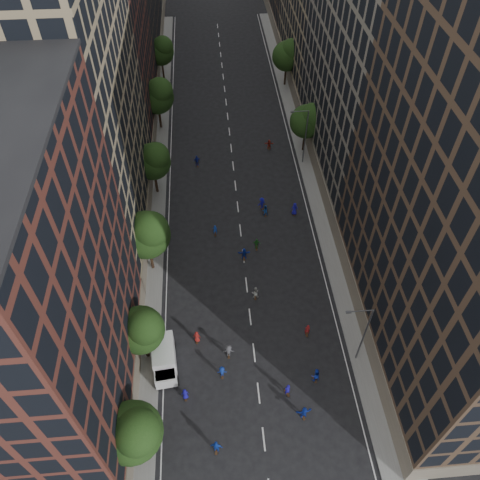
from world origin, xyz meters
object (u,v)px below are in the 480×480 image
(cargo_van, at_px, (164,359))
(skater_2, at_px, (315,375))
(streetlamp_far, at_px, (304,134))
(streetlamp_near, at_px, (363,332))
(skater_1, at_px, (287,390))
(skater_0, at_px, (185,394))

(cargo_van, height_order, skater_2, cargo_van)
(streetlamp_far, bearing_deg, cargo_van, -121.39)
(streetlamp_near, relative_size, skater_1, 5.34)
(streetlamp_far, relative_size, skater_2, 4.68)
(cargo_van, relative_size, skater_2, 2.77)
(skater_0, distance_m, skater_2, 13.11)
(cargo_van, bearing_deg, skater_2, -15.84)
(streetlamp_near, height_order, cargo_van, streetlamp_near)
(streetlamp_near, height_order, skater_0, streetlamp_near)
(streetlamp_near, distance_m, skater_2, 6.52)
(skater_1, bearing_deg, skater_0, -25.28)
(skater_0, height_order, skater_1, skater_1)
(streetlamp_far, xyz_separation_m, skater_2, (-4.55, -35.03, -4.20))
(streetlamp_near, xyz_separation_m, skater_0, (-17.63, -2.87, -4.41))
(streetlamp_far, relative_size, skater_1, 5.34)
(cargo_van, xyz_separation_m, skater_2, (15.13, -2.77, -0.48))
(streetlamp_near, bearing_deg, skater_2, -155.99)
(streetlamp_near, distance_m, cargo_van, 20.04)
(cargo_van, height_order, skater_1, cargo_van)
(skater_0, xyz_separation_m, skater_1, (10.07, -0.38, 0.09))
(skater_0, bearing_deg, skater_2, 179.95)
(streetlamp_far, xyz_separation_m, cargo_van, (-19.68, -32.26, -3.72))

